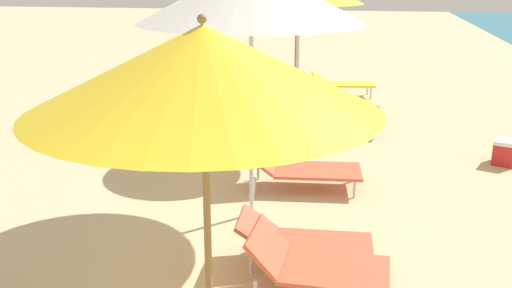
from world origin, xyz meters
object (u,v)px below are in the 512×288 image
at_px(lounger_fourth_shoreside, 340,120).
at_px(lounger_second_shoreside, 315,264).
at_px(umbrella_second, 203,69).
at_px(lounger_farthest_inland, 341,107).
at_px(lounger_third_shoreside, 300,167).
at_px(lounger_farthest_shoreside, 342,83).
at_px(cooler_box, 506,152).
at_px(lounger_third_inland, 303,240).

bearing_deg(lounger_fourth_shoreside, lounger_second_shoreside, -86.32).
relative_size(umbrella_second, lounger_fourth_shoreside, 1.80).
relative_size(lounger_fourth_shoreside, lounger_farthest_inland, 0.98).
bearing_deg(lounger_third_shoreside, lounger_farthest_inland, 78.98).
distance_m(umbrella_second, lounger_farthest_shoreside, 9.95).
relative_size(lounger_farthest_shoreside, cooler_box, 2.92).
xyz_separation_m(lounger_fourth_shoreside, lounger_farthest_shoreside, (-0.06, 3.06, 0.08)).
xyz_separation_m(lounger_second_shoreside, cooler_box, (2.58, 4.21, -0.14)).
xyz_separation_m(lounger_second_shoreside, lounger_third_inland, (-0.16, 0.60, -0.07)).
height_order(lounger_farthest_shoreside, lounger_farthest_inland, lounger_farthest_shoreside).
distance_m(lounger_fourth_shoreside, cooler_box, 2.83).
bearing_deg(lounger_fourth_shoreside, umbrella_second, -91.82).
xyz_separation_m(lounger_third_shoreside, lounger_farthest_shoreside, (0.38, 5.86, 0.02)).
height_order(umbrella_second, lounger_third_inland, umbrella_second).
relative_size(lounger_third_shoreside, lounger_farthest_shoreside, 1.09).
bearing_deg(lounger_farthest_shoreside, lounger_farthest_inland, -97.03).
distance_m(umbrella_second, lounger_fourth_shoreside, 7.01).
height_order(lounger_fourth_shoreside, cooler_box, lounger_fourth_shoreside).
bearing_deg(lounger_farthest_shoreside, lounger_third_shoreside, -102.10).
height_order(lounger_second_shoreside, lounger_farthest_shoreside, lounger_second_shoreside).
xyz_separation_m(lounger_fourth_shoreside, cooler_box, (2.53, -1.26, -0.05)).
bearing_deg(lounger_second_shoreside, lounger_third_inland, 107.96).
xyz_separation_m(umbrella_second, lounger_farthest_inland, (0.70, 7.71, -2.03)).
height_order(lounger_second_shoreside, lounger_third_inland, lounger_second_shoreside).
bearing_deg(lounger_fourth_shoreside, cooler_box, -22.32).
distance_m(lounger_second_shoreside, cooler_box, 4.94).
xyz_separation_m(lounger_farthest_shoreside, cooler_box, (2.59, -4.33, -0.13)).
bearing_deg(lounger_third_inland, lounger_farthest_inland, 85.82).
bearing_deg(lounger_farthest_shoreside, lounger_second_shoreside, -98.32).
bearing_deg(lounger_farthest_inland, lounger_fourth_shoreside, -90.49).
height_order(lounger_third_inland, lounger_farthest_inland, lounger_third_inland).
relative_size(lounger_third_shoreside, cooler_box, 3.18).
bearing_deg(lounger_second_shoreside, lounger_farthest_inland, 92.66).
xyz_separation_m(lounger_third_shoreside, lounger_third_inland, (0.23, -2.08, -0.04)).
height_order(lounger_fourth_shoreside, lounger_farthest_inland, lounger_fourth_shoreside).
bearing_deg(lounger_farthest_inland, lounger_farthest_shoreside, 90.25).
height_order(umbrella_second, lounger_farthest_inland, umbrella_second).
bearing_deg(lounger_farthest_inland, lounger_third_inland, -93.03).
bearing_deg(lounger_fourth_shoreside, lounger_third_inland, -88.25).
bearing_deg(lounger_third_inland, lounger_third_shoreside, 94.08).
xyz_separation_m(lounger_third_shoreside, cooler_box, (2.97, 1.53, -0.11)).
height_order(lounger_third_shoreside, lounger_farthest_inland, lounger_third_shoreside).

